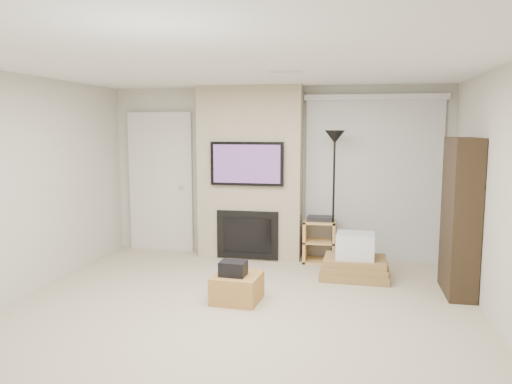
% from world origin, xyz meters
% --- Properties ---
extents(floor, '(5.00, 5.50, 0.00)m').
position_xyz_m(floor, '(0.00, 0.00, 0.00)').
color(floor, '#C2B496').
rests_on(floor, ground).
extents(ceiling, '(5.00, 5.50, 0.00)m').
position_xyz_m(ceiling, '(0.00, 0.00, 2.50)').
color(ceiling, white).
rests_on(ceiling, wall_back).
extents(wall_back, '(5.00, 0.00, 2.50)m').
position_xyz_m(wall_back, '(0.00, 2.75, 1.25)').
color(wall_back, beige).
rests_on(wall_back, ground).
extents(wall_front, '(5.00, 0.00, 2.50)m').
position_xyz_m(wall_front, '(0.00, -2.75, 1.25)').
color(wall_front, beige).
rests_on(wall_front, ground).
extents(wall_left, '(0.00, 5.50, 2.50)m').
position_xyz_m(wall_left, '(-2.50, 0.00, 1.25)').
color(wall_left, beige).
rests_on(wall_left, ground).
extents(hvac_vent, '(0.35, 0.18, 0.01)m').
position_xyz_m(hvac_vent, '(0.40, 0.80, 2.50)').
color(hvac_vent, silver).
rests_on(hvac_vent, ceiling).
extents(ottoman, '(0.53, 0.53, 0.30)m').
position_xyz_m(ottoman, '(-0.10, 0.63, 0.15)').
color(ottoman, '#B17B3D').
rests_on(ottoman, floor).
extents(black_bag, '(0.29, 0.24, 0.16)m').
position_xyz_m(black_bag, '(-0.14, 0.60, 0.38)').
color(black_bag, black).
rests_on(black_bag, ottoman).
extents(fireplace_wall, '(1.50, 0.47, 2.50)m').
position_xyz_m(fireplace_wall, '(-0.35, 2.54, 1.24)').
color(fireplace_wall, tan).
rests_on(fireplace_wall, floor).
extents(entry_door, '(1.02, 0.11, 2.14)m').
position_xyz_m(entry_door, '(-1.80, 2.71, 1.05)').
color(entry_door, silver).
rests_on(entry_door, floor).
extents(vertical_blinds, '(1.98, 0.10, 2.37)m').
position_xyz_m(vertical_blinds, '(1.40, 2.70, 1.27)').
color(vertical_blinds, silver).
rests_on(vertical_blinds, floor).
extents(floor_lamp, '(0.28, 0.28, 1.87)m').
position_xyz_m(floor_lamp, '(0.87, 2.33, 1.47)').
color(floor_lamp, black).
rests_on(floor_lamp, floor).
extents(av_stand, '(0.45, 0.38, 0.66)m').
position_xyz_m(av_stand, '(0.68, 2.44, 0.35)').
color(av_stand, '#DDAF64').
rests_on(av_stand, floor).
extents(box_stack, '(0.88, 0.68, 0.58)m').
position_xyz_m(box_stack, '(1.18, 1.77, 0.22)').
color(box_stack, olive).
rests_on(box_stack, floor).
extents(bookshelf, '(0.30, 0.80, 1.80)m').
position_xyz_m(bookshelf, '(2.34, 1.39, 0.90)').
color(bookshelf, black).
rests_on(bookshelf, floor).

